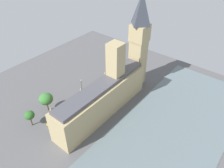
{
  "coord_description": "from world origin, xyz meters",
  "views": [
    {
      "loc": [
        -55.87,
        59.55,
        77.05
      ],
      "look_at": [
        1.0,
        -11.2,
        9.56
      ],
      "focal_mm": 34.95,
      "sensor_mm": 36.0,
      "label": 1
    }
  ],
  "objects_px": {
    "clock_tower": "(139,40)",
    "car_silver_near_tower": "(80,102)",
    "parliament_building": "(104,96)",
    "double_decker_bus_by_river_gate": "(107,81)",
    "car_yellow_cab_midblock": "(51,123)",
    "pedestrian_under_trees": "(77,115)",
    "plane_tree_far_end": "(29,115)",
    "car_white_kerbside": "(88,96)",
    "plane_tree_leading": "(46,99)",
    "street_lamp_corner": "(81,83)",
    "car_dark_green_opposite_hall": "(99,92)",
    "double_decker_bus_trailing": "(68,110)"
  },
  "relations": [
    {
      "from": "car_white_kerbside",
      "to": "street_lamp_corner",
      "type": "distance_m",
      "value": 8.34
    },
    {
      "from": "car_white_kerbside",
      "to": "pedestrian_under_trees",
      "type": "xyz_separation_m",
      "value": [
        -6.42,
        14.22,
        -0.11
      ]
    },
    {
      "from": "car_silver_near_tower",
      "to": "double_decker_bus_by_river_gate",
      "type": "bearing_deg",
      "value": 92.13
    },
    {
      "from": "pedestrian_under_trees",
      "to": "parliament_building",
      "type": "bearing_deg",
      "value": -38.46
    },
    {
      "from": "double_decker_bus_by_river_gate",
      "to": "car_yellow_cab_midblock",
      "type": "xyz_separation_m",
      "value": [
        0.64,
        40.68,
        -1.75
      ]
    },
    {
      "from": "car_dark_green_opposite_hall",
      "to": "car_yellow_cab_midblock",
      "type": "relative_size",
      "value": 0.97
    },
    {
      "from": "car_dark_green_opposite_hall",
      "to": "car_silver_near_tower",
      "type": "distance_m",
      "value": 13.31
    },
    {
      "from": "car_silver_near_tower",
      "to": "plane_tree_far_end",
      "type": "relative_size",
      "value": 0.58
    },
    {
      "from": "double_decker_bus_trailing",
      "to": "street_lamp_corner",
      "type": "height_order",
      "value": "street_lamp_corner"
    },
    {
      "from": "plane_tree_leading",
      "to": "plane_tree_far_end",
      "type": "relative_size",
      "value": 1.25
    },
    {
      "from": "clock_tower",
      "to": "double_decker_bus_trailing",
      "type": "xyz_separation_m",
      "value": [
        10.81,
        44.06,
        -24.64
      ]
    },
    {
      "from": "car_yellow_cab_midblock",
      "to": "plane_tree_far_end",
      "type": "height_order",
      "value": "plane_tree_far_end"
    },
    {
      "from": "car_white_kerbside",
      "to": "plane_tree_far_end",
      "type": "bearing_deg",
      "value": -101.25
    },
    {
      "from": "car_dark_green_opposite_hall",
      "to": "car_yellow_cab_midblock",
      "type": "distance_m",
      "value": 31.82
    },
    {
      "from": "double_decker_bus_by_river_gate",
      "to": "car_yellow_cab_midblock",
      "type": "distance_m",
      "value": 40.73
    },
    {
      "from": "car_white_kerbside",
      "to": "double_decker_bus_trailing",
      "type": "xyz_separation_m",
      "value": [
        -1.83,
        15.74,
        1.75
      ]
    },
    {
      "from": "double_decker_bus_by_river_gate",
      "to": "car_dark_green_opposite_hall",
      "type": "height_order",
      "value": "double_decker_bus_by_river_gate"
    },
    {
      "from": "double_decker_bus_by_river_gate",
      "to": "street_lamp_corner",
      "type": "relative_size",
      "value": 1.52
    },
    {
      "from": "car_yellow_cab_midblock",
      "to": "street_lamp_corner",
      "type": "distance_m",
      "value": 28.95
    },
    {
      "from": "double_decker_bus_by_river_gate",
      "to": "plane_tree_leading",
      "type": "xyz_separation_m",
      "value": [
        9.36,
        35.67,
        4.93
      ]
    },
    {
      "from": "parliament_building",
      "to": "pedestrian_under_trees",
      "type": "relative_size",
      "value": 32.58
    },
    {
      "from": "car_yellow_cab_midblock",
      "to": "plane_tree_leading",
      "type": "xyz_separation_m",
      "value": [
        8.72,
        -5.02,
        6.68
      ]
    },
    {
      "from": "car_dark_green_opposite_hall",
      "to": "plane_tree_leading",
      "type": "height_order",
      "value": "plane_tree_leading"
    },
    {
      "from": "pedestrian_under_trees",
      "to": "clock_tower",
      "type": "bearing_deg",
      "value": -14.03
    },
    {
      "from": "car_yellow_cab_midblock",
      "to": "pedestrian_under_trees",
      "type": "xyz_separation_m",
      "value": [
        -5.94,
        -11.07,
        -0.11
      ]
    },
    {
      "from": "car_yellow_cab_midblock",
      "to": "car_dark_green_opposite_hall",
      "type": "bearing_deg",
      "value": -93.62
    },
    {
      "from": "car_white_kerbside",
      "to": "pedestrian_under_trees",
      "type": "distance_m",
      "value": 15.6
    },
    {
      "from": "car_dark_green_opposite_hall",
      "to": "car_white_kerbside",
      "type": "bearing_deg",
      "value": 68.93
    },
    {
      "from": "car_dark_green_opposite_hall",
      "to": "plane_tree_far_end",
      "type": "height_order",
      "value": "plane_tree_far_end"
    },
    {
      "from": "parliament_building",
      "to": "car_silver_near_tower",
      "type": "bearing_deg",
      "value": 17.78
    },
    {
      "from": "double_decker_bus_trailing",
      "to": "double_decker_bus_by_river_gate",
      "type": "bearing_deg",
      "value": 95.81
    },
    {
      "from": "parliament_building",
      "to": "clock_tower",
      "type": "height_order",
      "value": "clock_tower"
    },
    {
      "from": "car_white_kerbside",
      "to": "plane_tree_far_end",
      "type": "xyz_separation_m",
      "value": [
        6.08,
        31.43,
        5.48
      ]
    },
    {
      "from": "parliament_building",
      "to": "plane_tree_far_end",
      "type": "relative_size",
      "value": 6.66
    },
    {
      "from": "parliament_building",
      "to": "double_decker_bus_trailing",
      "type": "height_order",
      "value": "parliament_building"
    },
    {
      "from": "car_silver_near_tower",
      "to": "plane_tree_leading",
      "type": "bearing_deg",
      "value": -120.18
    },
    {
      "from": "clock_tower",
      "to": "car_silver_near_tower",
      "type": "height_order",
      "value": "clock_tower"
    },
    {
      "from": "double_decker_bus_by_river_gate",
      "to": "pedestrian_under_trees",
      "type": "relative_size",
      "value": 6.14
    },
    {
      "from": "double_decker_bus_trailing",
      "to": "pedestrian_under_trees",
      "type": "height_order",
      "value": "double_decker_bus_trailing"
    },
    {
      "from": "parliament_building",
      "to": "double_decker_bus_by_river_gate",
      "type": "relative_size",
      "value": 5.31
    },
    {
      "from": "clock_tower",
      "to": "plane_tree_far_end",
      "type": "bearing_deg",
      "value": 72.61
    },
    {
      "from": "double_decker_bus_by_river_gate",
      "to": "car_white_kerbside",
      "type": "xyz_separation_m",
      "value": [
        1.12,
        15.39,
        -1.75
      ]
    },
    {
      "from": "parliament_building",
      "to": "car_yellow_cab_midblock",
      "type": "xyz_separation_m",
      "value": [
        13.51,
        22.83,
        -8.73
      ]
    },
    {
      "from": "pedestrian_under_trees",
      "to": "plane_tree_far_end",
      "type": "xyz_separation_m",
      "value": [
        12.49,
        17.21,
        5.6
      ]
    },
    {
      "from": "car_white_kerbside",
      "to": "plane_tree_leading",
      "type": "xyz_separation_m",
      "value": [
        8.24,
        20.28,
        6.68
      ]
    },
    {
      "from": "car_silver_near_tower",
      "to": "plane_tree_leading",
      "type": "relative_size",
      "value": 0.46
    },
    {
      "from": "street_lamp_corner",
      "to": "clock_tower",
      "type": "bearing_deg",
      "value": -127.12
    },
    {
      "from": "double_decker_bus_by_river_gate",
      "to": "plane_tree_far_end",
      "type": "xyz_separation_m",
      "value": [
        7.19,
        46.81,
        3.74
      ]
    },
    {
      "from": "clock_tower",
      "to": "car_silver_near_tower",
      "type": "distance_m",
      "value": 45.47
    },
    {
      "from": "double_decker_bus_trailing",
      "to": "plane_tree_leading",
      "type": "relative_size",
      "value": 1.01
    }
  ]
}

